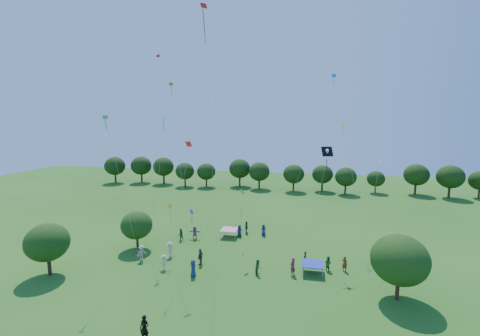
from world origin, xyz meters
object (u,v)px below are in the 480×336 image
Objects in this scene: near_tree_north at (137,225)px; red_high_kite at (207,66)px; near_tree_west at (47,242)px; tent_blue at (313,264)px; pirate_kite at (327,153)px; man_in_black at (144,328)px; near_tree_east at (400,260)px; tent_red_stripe at (229,230)px.

red_high_kite reaches higher than near_tree_north.
tent_blue is (26.68, 5.77, -2.50)m from near_tree_west.
pirate_kite reaches higher than near_tree_west.
man_in_black is (14.54, -7.31, -2.56)m from near_tree_west.
near_tree_west is 34.06m from near_tree_east.
near_tree_west is 2.49× the size of tent_blue.
tent_red_stripe is 17.25m from pirate_kite.
near_tree_west is 30.86m from pirate_kite.
pirate_kite is at bearing 72.40° from tent_blue.
man_in_black reaches higher than tent_blue.
red_high_kite is at bearing -90.31° from tent_red_stripe.
tent_blue is at bearing 153.94° from near_tree_east.
near_tree_north is 21.10m from red_high_kite.
near_tree_east reaches higher than near_tree_north.
near_tree_north is (5.43, 8.10, -0.48)m from near_tree_west.
red_high_kite is (-0.05, -9.25, 20.24)m from tent_red_stripe.
near_tree_west is at bearing 153.75° from man_in_black.
near_tree_north reaches higher than tent_blue.
near_tree_north is 24.39m from pirate_kite.
man_in_black is at bearing -132.86° from tent_blue.
near_tree_east is 2.70× the size of tent_blue.
red_high_kite is (10.24, -2.94, 18.22)m from near_tree_north.
man_in_black is at bearing -59.41° from near_tree_north.
tent_red_stripe is 0.19× the size of pirate_kite.
red_high_kite is at bearing -176.88° from tent_blue.
near_tree_east reaches higher than man_in_black.
tent_red_stripe and tent_blue have the same top height.
tent_blue is 0.08× the size of red_high_kite.
near_tree_east is 25.54m from red_high_kite.
near_tree_east is 0.51× the size of pirate_kite.
tent_blue is at bearing 12.20° from near_tree_west.
man_in_black is at bearing -95.15° from red_high_kite.
man_in_black is at bearing -26.70° from near_tree_west.
tent_blue is 17.85m from man_in_black.
tent_blue is (-7.31, 3.58, -2.70)m from near_tree_east.
tent_blue is at bearing -107.60° from pirate_kite.
tent_red_stripe is 1.13× the size of man_in_black.
pirate_kite is (13.40, 17.07, 11.31)m from man_in_black.
red_high_kite reaches higher than tent_red_stripe.
near_tree_north is 12.24m from tent_red_stripe.
near_tree_west reaches higher than tent_blue.
near_tree_west reaches higher than near_tree_north.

